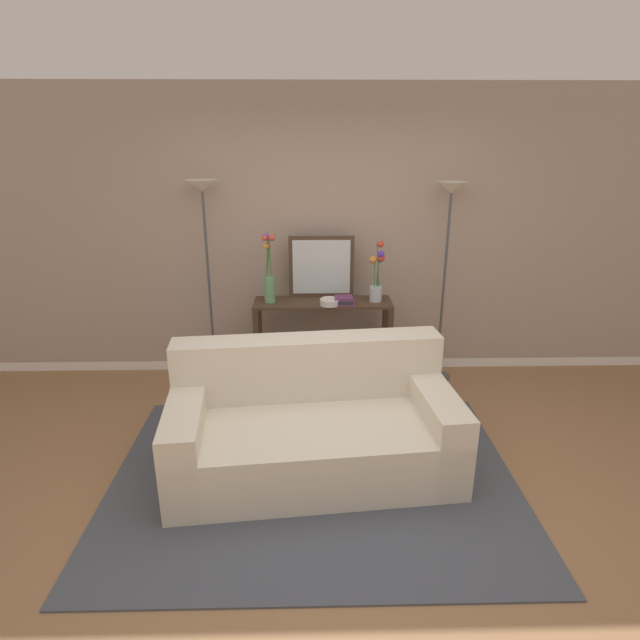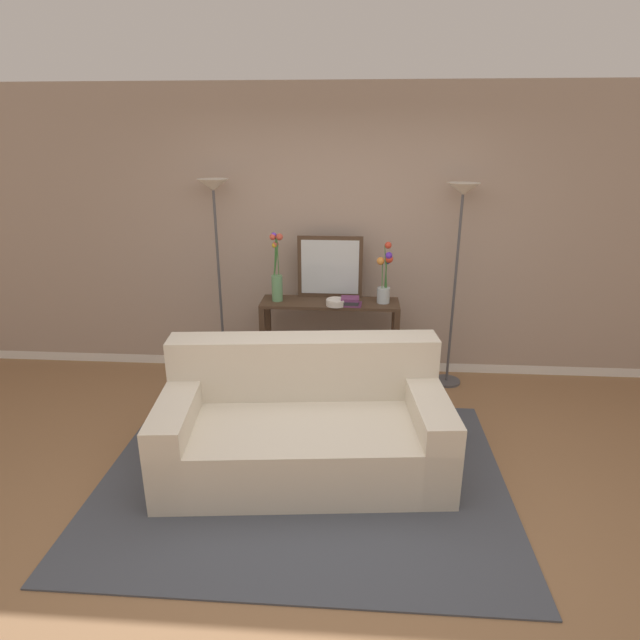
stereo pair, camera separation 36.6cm
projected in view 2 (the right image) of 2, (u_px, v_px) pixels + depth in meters
ground_plane at (325, 506)px, 3.42m from camera, size 16.00×16.00×0.02m
back_wall at (340, 236)px, 5.01m from camera, size 12.00×0.15×2.71m
area_rug at (303, 477)px, 3.68m from camera, size 2.78×2.12×0.01m
couch at (304, 427)px, 3.73m from camera, size 2.04×1.16×0.88m
console_table at (330, 328)px, 4.89m from camera, size 1.26×0.36×0.83m
floor_lamp_left at (216, 225)px, 4.75m from camera, size 0.28×0.28×1.90m
floor_lamp_right at (460, 230)px, 4.61m from camera, size 0.28×0.28×1.88m
wall_mirror at (330, 267)px, 4.84m from camera, size 0.60×0.02×0.57m
vase_tall_flowers at (277, 275)px, 4.75m from camera, size 0.12×0.11×0.62m
vase_short_flowers at (385, 279)px, 4.69m from camera, size 0.14×0.12×0.56m
fruit_bowl at (336, 302)px, 4.68m from camera, size 0.18×0.18×0.06m
book_stack at (350, 302)px, 4.69m from camera, size 0.21×0.17×0.07m
book_row_under_console at (294, 377)px, 5.08m from camera, size 0.37×0.18×0.12m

